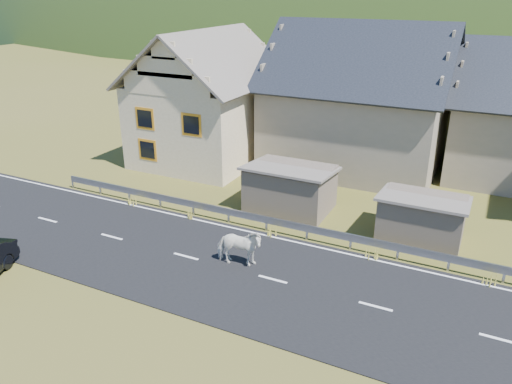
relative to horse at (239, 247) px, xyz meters
The scene contains 11 objects.
ground 1.92m from the horse, 13.01° to the right, with size 160.00×160.00×0.00m, color #4B4E16.
road 1.91m from the horse, 13.01° to the right, with size 60.00×7.00×0.04m, color black.
lane_markings 1.90m from the horse, 13.01° to the right, with size 60.00×6.60×0.01m, color silver.
guardrail 3.71m from the horse, 63.04° to the left, with size 28.10×0.09×0.75m.
shed_left 6.13m from the horse, 93.04° to the left, with size 4.30×3.30×2.40m, color #706152.
shed_right 8.35m from the horse, 42.27° to the left, with size 3.80×2.90×2.20m, color #706152.
house_cream 14.71m from the horse, 125.65° to the left, with size 7.80×9.80×8.30m.
house_stone_a 15.11m from the horse, 87.35° to the left, with size 10.80×9.80×8.90m.
mountain 180.94m from the horse, 87.87° to the left, with size 440.00×280.00×260.00m, color #1F3C10.
conifer_patch 122.00m from the horse, 115.94° to the left, with size 76.00×50.00×28.00m, color black.
horse is the anchor object (origin of this frame).
Camera 1 is at (6.69, -15.10, 10.57)m, focal length 35.00 mm.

